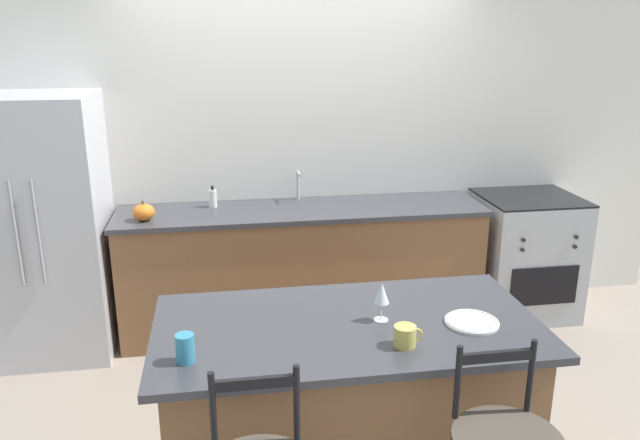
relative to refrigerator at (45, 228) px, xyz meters
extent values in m
plane|color=gray|center=(1.74, -0.30, -0.88)|extent=(18.00, 18.00, 0.00)
cube|color=silver|center=(1.74, 0.38, 0.47)|extent=(6.00, 0.07, 2.70)
cube|color=brown|center=(1.74, 0.07, -0.44)|extent=(2.59, 0.63, 0.89)
cube|color=#38383D|center=(1.74, 0.07, 0.03)|extent=(2.63, 0.66, 0.03)
cube|color=black|center=(1.74, 0.07, 0.04)|extent=(0.56, 0.35, 0.01)
cylinder|color=#ADAFB5|center=(1.74, 0.28, 0.15)|extent=(0.02, 0.02, 0.22)
cylinder|color=#ADAFB5|center=(1.74, 0.22, 0.25)|extent=(0.02, 0.12, 0.02)
cube|color=brown|center=(1.71, -1.75, -0.44)|extent=(1.59, 0.76, 0.87)
cube|color=#38383D|center=(1.71, -1.75, 0.01)|extent=(1.71, 0.88, 0.03)
cube|color=#BCBCC1|center=(0.00, 0.00, 0.00)|extent=(0.79, 0.73, 1.76)
cylinder|color=#939399|center=(-0.06, -0.38, 0.09)|extent=(0.02, 0.02, 0.67)
cylinder|color=#939399|center=(0.06, -0.38, 0.09)|extent=(0.02, 0.02, 0.67)
cube|color=#ADAFB5|center=(3.47, 0.03, -0.42)|extent=(0.72, 0.67, 0.93)
cube|color=black|center=(3.47, -0.31, -0.53)|extent=(0.52, 0.01, 0.30)
cube|color=black|center=(3.47, 0.03, 0.05)|extent=(0.72, 0.67, 0.02)
cylinder|color=black|center=(3.27, -0.32, -0.16)|extent=(0.03, 0.02, 0.03)
cylinder|color=black|center=(3.68, -0.32, -0.16)|extent=(0.03, 0.02, 0.03)
cylinder|color=black|center=(3.27, -0.32, -0.23)|extent=(0.03, 0.02, 0.03)
cylinder|color=black|center=(3.68, -0.32, -0.23)|extent=(0.03, 0.02, 0.03)
cylinder|color=black|center=(1.12, -2.33, 0.03)|extent=(0.02, 0.02, 0.30)
cylinder|color=black|center=(1.41, -2.33, 0.03)|extent=(0.02, 0.02, 0.30)
cube|color=black|center=(1.26, -2.33, 0.13)|extent=(0.29, 0.02, 0.04)
cylinder|color=black|center=(2.01, -2.29, 0.03)|extent=(0.02, 0.02, 0.30)
cylinder|color=black|center=(2.30, -2.29, 0.03)|extent=(0.02, 0.02, 0.30)
cube|color=black|center=(2.15, -2.29, 0.13)|extent=(0.29, 0.02, 0.04)
cylinder|color=white|center=(2.25, -1.83, 0.03)|extent=(0.24, 0.24, 0.01)
torus|color=white|center=(2.25, -1.83, 0.04)|extent=(0.23, 0.23, 0.01)
cylinder|color=white|center=(1.86, -1.74, 0.03)|extent=(0.06, 0.06, 0.00)
cylinder|color=white|center=(1.86, -1.74, 0.07)|extent=(0.01, 0.01, 0.08)
cone|color=white|center=(1.86, -1.74, 0.16)|extent=(0.07, 0.07, 0.10)
cylinder|color=#C1B251|center=(1.90, -1.98, 0.07)|extent=(0.09, 0.09, 0.09)
torus|color=#C1B251|center=(1.94, -1.98, 0.07)|extent=(0.06, 0.01, 0.06)
cylinder|color=teal|center=(1.01, -1.97, 0.09)|extent=(0.07, 0.07, 0.12)
ellipsoid|color=orange|center=(0.66, -0.08, 0.10)|extent=(0.15, 0.15, 0.11)
cylinder|color=brown|center=(0.66, -0.08, 0.17)|extent=(0.02, 0.02, 0.02)
cylinder|color=silver|center=(1.11, 0.18, 0.11)|extent=(0.06, 0.06, 0.12)
cylinder|color=black|center=(1.11, 0.18, 0.18)|extent=(0.02, 0.02, 0.03)
camera|label=1|loc=(1.19, -4.20, 1.29)|focal=35.00mm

